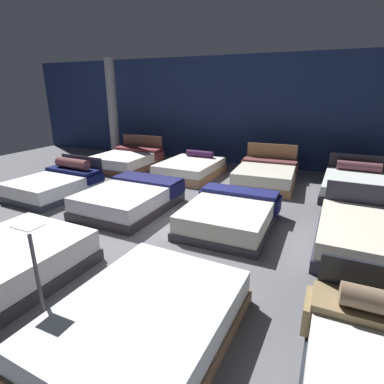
{
  "coord_description": "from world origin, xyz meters",
  "views": [
    {
      "loc": [
        2.6,
        -4.61,
        2.44
      ],
      "look_at": [
        0.07,
        0.94,
        0.38
      ],
      "focal_mm": 28.46,
      "sensor_mm": 36.0,
      "label": 1
    }
  ],
  "objects": [
    {
      "name": "bed_10",
      "position": [
        1.12,
        3.43,
        0.25
      ],
      "size": [
        1.64,
        2.1,
        0.95
      ],
      "rotation": [
        0.0,
        0.0,
        0.05
      ],
      "color": "#986F48",
      "rests_on": "ground_plane"
    },
    {
      "name": "ground_plane",
      "position": [
        0.0,
        0.0,
        -0.01
      ],
      "size": [
        18.0,
        18.0,
        0.02
      ],
      "primitive_type": "cube",
      "color": "#5B5B60"
    },
    {
      "name": "bed_11",
      "position": [
        3.33,
        3.43,
        0.23
      ],
      "size": [
        1.63,
        2.23,
        0.82
      ],
      "rotation": [
        0.0,
        0.0,
        -0.04
      ],
      "color": "black",
      "rests_on": "ground_plane"
    },
    {
      "name": "bed_1",
      "position": [
        -1.12,
        -2.51,
        0.24
      ],
      "size": [
        1.66,
        2.17,
        0.49
      ],
      "rotation": [
        0.0,
        0.0,
        -0.03
      ],
      "color": "#2B2C32",
      "rests_on": "ground_plane"
    },
    {
      "name": "support_pillar",
      "position": [
        -4.83,
        4.66,
        1.75
      ],
      "size": [
        0.34,
        0.34,
        3.5
      ],
      "primitive_type": "cylinder",
      "color": "#99999E",
      "rests_on": "ground_plane"
    },
    {
      "name": "showroom_back_wall",
      "position": [
        0.0,
        5.48,
        1.75
      ],
      "size": [
        18.0,
        0.06,
        3.5
      ],
      "primitive_type": "cube",
      "color": "navy",
      "rests_on": "ground_plane"
    },
    {
      "name": "bed_9",
      "position": [
        -1.07,
        3.33,
        0.23
      ],
      "size": [
        1.58,
        2.11,
        0.64
      ],
      "rotation": [
        0.0,
        0.0,
        -0.02
      ],
      "color": "#946C51",
      "rests_on": "ground_plane"
    },
    {
      "name": "price_sign",
      "position": [
        0.0,
        -2.81,
        0.46
      ],
      "size": [
        0.28,
        0.24,
        1.18
      ],
      "color": "#3F3F44",
      "rests_on": "ground_plane"
    },
    {
      "name": "bed_4",
      "position": [
        -3.36,
        0.47,
        0.25
      ],
      "size": [
        1.62,
        1.99,
        0.79
      ],
      "rotation": [
        0.0,
        0.0,
        -0.04
      ],
      "color": "#282B37",
      "rests_on": "ground_plane"
    },
    {
      "name": "bed_6",
      "position": [
        1.07,
        0.45,
        0.23
      ],
      "size": [
        1.62,
        1.97,
        0.52
      ],
      "rotation": [
        0.0,
        0.0,
        0.01
      ],
      "color": "#2E2D35",
      "rests_on": "ground_plane"
    },
    {
      "name": "bed_2",
      "position": [
        1.13,
        -2.53,
        0.21
      ],
      "size": [
        1.7,
        2.18,
        0.43
      ],
      "rotation": [
        0.0,
        0.0,
        -0.04
      ],
      "color": "brown",
      "rests_on": "ground_plane"
    },
    {
      "name": "bed_5",
      "position": [
        -1.13,
        0.39,
        0.24
      ],
      "size": [
        1.63,
        2.15,
        0.53
      ],
      "rotation": [
        0.0,
        0.0,
        -0.02
      ],
      "color": "#2D282D",
      "rests_on": "ground_plane"
    },
    {
      "name": "bed_7",
      "position": [
        3.33,
        0.41,
        0.24
      ],
      "size": [
        1.52,
        2.03,
        0.85
      ],
      "rotation": [
        0.0,
        0.0,
        -0.02
      ],
      "color": "#292636",
      "rests_on": "ground_plane"
    },
    {
      "name": "bed_8",
      "position": [
        -3.36,
        3.35,
        0.26
      ],
      "size": [
        1.77,
        2.05,
        0.94
      ],
      "rotation": [
        0.0,
        0.0,
        -0.0
      ],
      "color": "brown",
      "rests_on": "ground_plane"
    }
  ]
}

